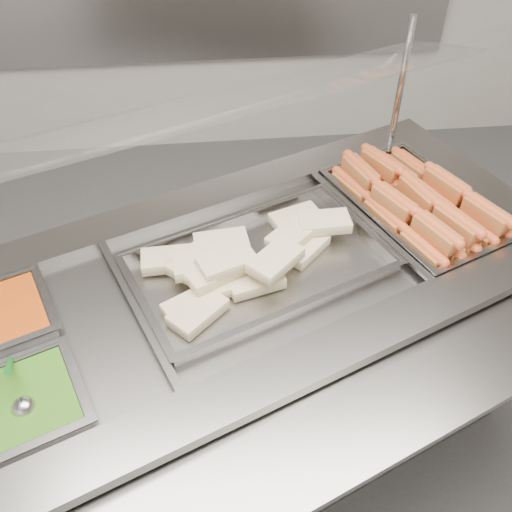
{
  "coord_description": "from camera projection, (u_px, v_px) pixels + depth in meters",
  "views": [
    {
      "loc": [
        0.03,
        -0.88,
        2.05
      ],
      "look_at": [
        0.15,
        0.3,
        0.95
      ],
      "focal_mm": 40.0,
      "sensor_mm": 36.0,
      "label": 1
    }
  ],
  "objects": [
    {
      "name": "hotdogs_in_buns",
      "position": [
        418.0,
        202.0,
        1.83
      ],
      "size": [
        0.49,
        0.6,
        0.12
      ],
      "color": "#9D4F21",
      "rests_on": "pan_hotdogs"
    },
    {
      "name": "ground",
      "position": [
        223.0,
        512.0,
        2.03
      ],
      "size": [
        6.0,
        6.0,
        0.0
      ],
      "primitive_type": "plane",
      "color": "#545456",
      "rests_on": "ground"
    },
    {
      "name": "serving_spoon",
      "position": [
        22.0,
        400.0,
        1.28
      ],
      "size": [
        0.1,
        0.17,
        0.15
      ],
      "color": "#B9B8BD",
      "rests_on": "pan_peas"
    },
    {
      "name": "pan_wraps",
      "position": [
        259.0,
        268.0,
        1.66
      ],
      "size": [
        0.81,
        0.65,
        0.07
      ],
      "color": "gray",
      "rests_on": "steam_counter"
    },
    {
      "name": "pan_peas",
      "position": [
        14.0,
        417.0,
        1.31
      ],
      "size": [
        0.38,
        0.35,
        0.1
      ],
      "color": "gray",
      "rests_on": "steam_counter"
    },
    {
      "name": "sneeze_guard",
      "position": [
        198.0,
        113.0,
        1.5
      ],
      "size": [
        1.69,
        0.94,
        0.46
      ],
      "color": "#BBBCC0",
      "rests_on": "steam_counter"
    },
    {
      "name": "tray_rail",
      "position": [
        347.0,
        424.0,
        1.31
      ],
      "size": [
        1.82,
        1.04,
        0.05
      ],
      "color": "gray",
      "rests_on": "steam_counter"
    },
    {
      "name": "tortilla_wraps",
      "position": [
        240.0,
        261.0,
        1.62
      ],
      "size": [
        0.63,
        0.51,
        0.1
      ],
      "color": "#CDBB8A",
      "rests_on": "pan_wraps"
    },
    {
      "name": "steam_counter",
      "position": [
        243.0,
        367.0,
        1.93
      ],
      "size": [
        2.12,
        1.55,
        0.93
      ],
      "color": "gray",
      "rests_on": "ground"
    },
    {
      "name": "pan_hotdogs",
      "position": [
        414.0,
        212.0,
        1.87
      ],
      "size": [
        0.54,
        0.66,
        0.1
      ],
      "color": "gray",
      "rests_on": "steam_counter"
    }
  ]
}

